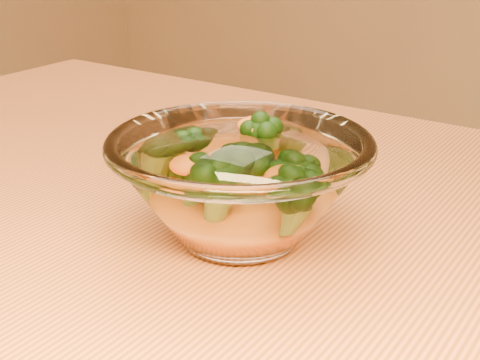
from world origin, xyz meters
TOP-DOWN VIEW (x-y plane):
  - table at (0.00, 0.00)m, footprint 1.20×0.80m
  - glass_bowl at (-0.00, 0.02)m, footprint 0.20×0.20m
  - cheese_sauce at (-0.00, 0.02)m, footprint 0.11×0.11m
  - broccoli_heap at (-0.01, 0.02)m, footprint 0.15×0.13m

SIDE VIEW (x-z plane):
  - table at x=0.00m, z-range 0.28..1.03m
  - cheese_sauce at x=0.00m, z-range 0.76..0.79m
  - glass_bowl at x=0.00m, z-range 0.75..0.84m
  - broccoli_heap at x=-0.01m, z-range 0.77..0.84m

